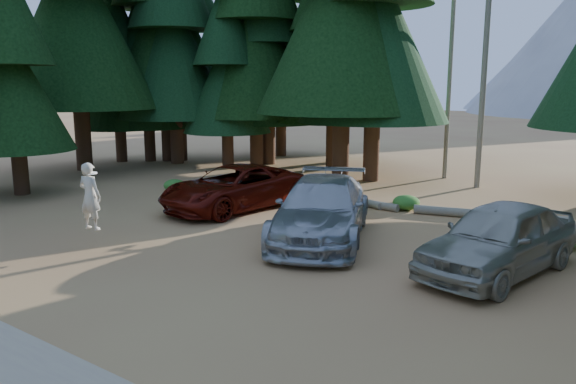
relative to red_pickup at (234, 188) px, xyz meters
name	(u,v)px	position (x,y,z in m)	size (l,w,h in m)	color
ground	(249,275)	(4.93, -5.16, -0.78)	(160.00, 160.00, 0.00)	#A36B45
forest_belt_north	(462,184)	(4.93, 9.84, -0.78)	(36.00, 7.00, 22.00)	black
forest_belt_west	(40,183)	(-10.57, -1.16, -0.78)	(6.00, 22.00, 22.00)	black
snag_front	(486,44)	(5.73, 9.34, 5.22)	(0.24, 0.24, 12.00)	gray
snag_back	(450,70)	(3.73, 10.84, 4.22)	(0.20, 0.20, 10.00)	gray
red_pickup	(234,188)	(0.00, 0.00, 0.00)	(2.59, 5.61, 1.56)	#570F07
silver_minivan_center	(322,210)	(4.64, -1.51, 0.09)	(2.45, 6.02, 1.75)	#ABADB3
silver_minivan_right	(499,238)	(9.62, -1.58, 0.07)	(2.02, 5.01, 1.71)	#A7A494
frisbee_player	(90,196)	(0.18, -6.02, 0.71)	(0.74, 0.56, 1.82)	beige
log_left	(353,201)	(3.09, 3.16, -0.64)	(0.27, 0.27, 3.85)	gray
log_mid	(354,199)	(2.92, 3.56, -0.65)	(0.26, 0.26, 3.17)	gray
log_right	(488,215)	(7.85, 3.70, -0.63)	(0.31, 0.31, 4.81)	gray
shrub_far_left	(174,185)	(-4.27, 1.11, -0.53)	(0.89, 0.89, 0.49)	#356F21
shrub_left	(282,195)	(0.77, 1.85, -0.48)	(1.09, 1.09, 0.60)	#356F21
shrub_center_left	(350,200)	(3.32, 2.52, -0.48)	(1.10, 1.10, 0.60)	#356F21
shrub_center_right	(406,202)	(5.06, 3.46, -0.52)	(0.96, 0.96, 0.53)	#356F21
shrub_right	(563,239)	(10.49, 1.64, -0.53)	(0.90, 0.90, 0.49)	#356F21
shrub_edge_west	(198,186)	(-3.35, 1.56, -0.52)	(0.94, 0.94, 0.52)	#356F21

